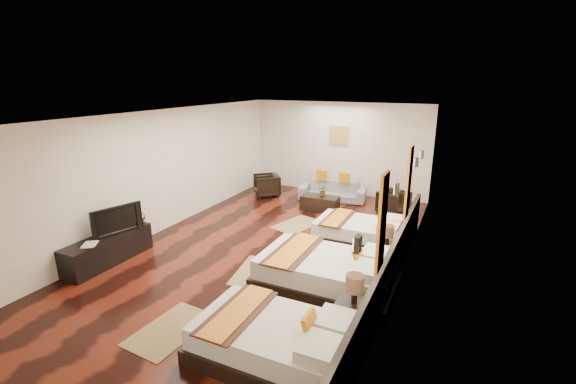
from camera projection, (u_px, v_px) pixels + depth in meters
The scene contains 30 objects.
floor at pixel (266, 249), 8.14m from camera, with size 5.50×9.50×0.01m, color black.
ceiling at pixel (264, 115), 7.36m from camera, with size 5.50×9.50×0.01m, color white.
back_wall at pixel (338, 148), 11.87m from camera, with size 5.50×0.01×2.80m, color silver.
left_wall at pixel (160, 172), 8.87m from camera, with size 0.01×9.50×2.80m, color silver.
right_wall at pixel (406, 204), 6.63m from camera, with size 0.01×9.50×2.80m, color silver.
headboard_panel at pixel (390, 273), 6.22m from camera, with size 0.08×6.60×0.90m, color black.
bed_near at pixel (276, 341), 4.89m from camera, with size 2.06×1.30×0.79m.
bed_mid at pixel (328, 272), 6.55m from camera, with size 2.31×1.45×0.88m.
bed_far at pixel (360, 231), 8.43m from camera, with size 1.93×1.21×0.74m.
nightstand_a at pixel (353, 315), 5.33m from camera, with size 0.47×0.47×0.93m.
nightstand_b at pixel (386, 253), 7.26m from camera, with size 0.44×0.44×0.86m.
jute_mat_near at pixel (171, 330), 5.53m from camera, with size 0.75×1.20×0.01m, color olive.
jute_mat_mid at pixel (258, 271), 7.20m from camera, with size 0.75×1.20×0.01m, color olive.
jute_mat_far at pixel (297, 224), 9.52m from camera, with size 0.75×1.20×0.01m, color olive.
tv_console at pixel (109, 249), 7.51m from camera, with size 0.50×1.80×0.55m, color black.
tv at pixel (115, 219), 7.51m from camera, with size 0.99×0.13×0.57m, color black.
book at pixel (83, 245), 6.98m from camera, with size 0.24×0.32×0.03m, color black.
figurine at pixel (138, 215), 8.10m from camera, with size 0.30×0.30×0.31m, color brown.
sofa at pixel (332, 191), 11.41m from camera, with size 1.93×0.75×0.56m, color gray.
armchair_left at pixel (267, 185), 11.79m from camera, with size 0.72×0.74×0.67m, color black.
armchair_right at pixel (394, 202), 10.20m from camera, with size 0.68×0.70×0.63m, color black.
coffee_table at pixel (320, 203), 10.52m from camera, with size 1.00×0.50×0.40m, color black.
table_plant at pixel (323, 191), 10.46m from camera, with size 0.26×0.23×0.29m, color #246120.
orange_panel_a at pixel (382, 223), 4.90m from camera, with size 0.04×0.40×1.30m, color #D86014.
orange_panel_b at pixel (409, 182), 6.81m from camera, with size 0.04×0.40×1.30m, color #D86014.
sconce_near at pixel (357, 244), 3.91m from camera, with size 0.07×0.12×0.18m.
sconce_mid at pixel (397, 190), 5.82m from camera, with size 0.07×0.12×0.18m.
sconce_far at pixel (416, 162), 7.73m from camera, with size 0.07×0.12×0.18m.
sconce_lounge at pixel (422, 155), 8.52m from camera, with size 0.07×0.12×0.18m.
gold_artwork at pixel (339, 136), 11.74m from camera, with size 0.60×0.04×0.60m, color #AD873F.
Camera 1 is at (3.60, -6.56, 3.46)m, focal length 24.09 mm.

